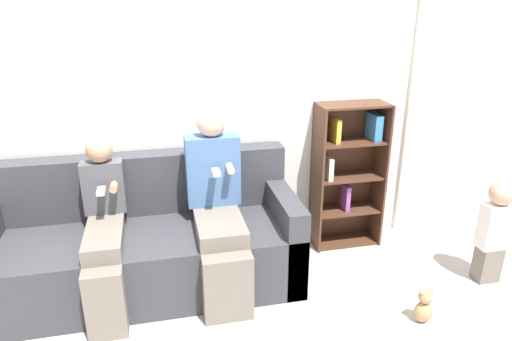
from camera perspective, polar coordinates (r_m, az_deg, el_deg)
name	(u,v)px	position (r m, az deg, el deg)	size (l,w,h in m)	color
ground_plane	(206,321)	(3.17, -6.22, -18.15)	(14.00, 14.00, 0.00)	#BCB2A8
back_wall	(184,99)	(3.49, -8.94, 8.81)	(10.00, 0.06, 2.55)	silver
curtain_panel	(445,116)	(4.25, 22.52, 6.29)	(0.72, 0.04, 2.07)	silver
couch	(145,246)	(3.41, -13.74, -9.14)	(2.18, 0.82, 0.92)	#38383D
adult_seated	(218,202)	(3.16, -4.83, -3.98)	(0.38, 0.76, 1.29)	#70665B
child_seated	(104,229)	(3.17, -18.49, -6.95)	(0.28, 0.77, 1.12)	#70665B
toddler_standing	(494,229)	(3.73, 27.64, -6.47)	(0.21, 0.17, 0.79)	#70665B
bookshelf	(347,171)	(3.85, 11.28, -0.10)	(0.56, 0.28, 1.21)	#4C2D1E
teddy_bear	(424,306)	(3.26, 20.27, -15.66)	(0.12, 0.10, 0.25)	tan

